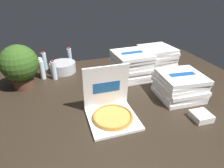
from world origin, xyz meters
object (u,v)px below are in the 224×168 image
object	(u,v)px
pizza_stack_right_far	(180,85)
napkin_pile	(201,116)
open_pizza_box	(111,109)
water_bottle_0	(70,56)
pizza_stack_right_mid	(157,57)
pizza_stack_left_near	(131,65)
ice_bucket	(63,67)
water_bottle_1	(41,67)
water_bottle_3	(54,70)
water_bottle_4	(42,70)
potted_plant	(20,65)
water_bottle_2	(44,61)

from	to	relation	value
pizza_stack_right_far	napkin_pile	distance (m)	0.41
open_pizza_box	water_bottle_0	distance (m)	1.36
pizza_stack_right_mid	napkin_pile	world-z (taller)	pizza_stack_right_mid
open_pizza_box	pizza_stack_left_near	bearing A→B (deg)	55.19
pizza_stack_right_far	ice_bucket	bearing A→B (deg)	138.17
water_bottle_1	water_bottle_3	distance (m)	0.20
pizza_stack_left_near	pizza_stack_right_mid	distance (m)	0.50
water_bottle_1	water_bottle_3	world-z (taller)	same
water_bottle_4	potted_plant	xyz separation A→B (m)	(-0.21, -0.15, 0.15)
open_pizza_box	pizza_stack_right_far	xyz separation A→B (m)	(0.77, 0.12, 0.04)
water_bottle_4	potted_plant	bearing A→B (deg)	-143.46
pizza_stack_right_mid	water_bottle_2	distance (m)	1.52
open_pizza_box	ice_bucket	bearing A→B (deg)	106.05
potted_plant	napkin_pile	bearing A→B (deg)	-35.68
pizza_stack_right_far	water_bottle_4	size ratio (longest dim) A/B	1.90
pizza_stack_right_far	water_bottle_4	xyz separation A→B (m)	(-1.34, 0.84, -0.00)
water_bottle_1	open_pizza_box	bearing A→B (deg)	-61.19
water_bottle_1	water_bottle_3	size ratio (longest dim) A/B	1.00
water_bottle_4	open_pizza_box	bearing A→B (deg)	-59.60
open_pizza_box	pizza_stack_left_near	size ratio (longest dim) A/B	0.97
pizza_stack_right_mid	water_bottle_4	xyz separation A→B (m)	(-1.50, 0.09, -0.02)
open_pizza_box	ice_bucket	size ratio (longest dim) A/B	1.33
water_bottle_4	pizza_stack_right_mid	bearing A→B (deg)	-3.32
potted_plant	pizza_stack_right_mid	bearing A→B (deg)	2.23
water_bottle_1	water_bottle_4	world-z (taller)	same
water_bottle_1	water_bottle_2	world-z (taller)	same
pizza_stack_left_near	napkin_pile	world-z (taller)	pizza_stack_left_near
ice_bucket	napkin_pile	world-z (taller)	ice_bucket
potted_plant	ice_bucket	bearing A→B (deg)	31.93
pizza_stack_left_near	open_pizza_box	bearing A→B (deg)	-124.81
pizza_stack_right_mid	water_bottle_1	distance (m)	1.52
water_bottle_4	napkin_pile	size ratio (longest dim) A/B	1.56
water_bottle_3	napkin_pile	size ratio (longest dim) A/B	1.56
water_bottle_4	pizza_stack_left_near	bearing A→B (deg)	-15.47
ice_bucket	potted_plant	bearing A→B (deg)	-148.07
pizza_stack_right_far	water_bottle_2	bearing A→B (deg)	138.99
water_bottle_4	water_bottle_0	bearing A→B (deg)	45.84
water_bottle_0	water_bottle_3	size ratio (longest dim) A/B	1.00
pizza_stack_right_mid	water_bottle_4	bearing A→B (deg)	176.68
ice_bucket	water_bottle_1	xyz separation A→B (m)	(-0.26, -0.05, 0.05)
open_pizza_box	napkin_pile	size ratio (longest dim) A/B	2.80
potted_plant	pizza_stack_left_near	bearing A→B (deg)	-6.15
pizza_stack_right_far	water_bottle_4	distance (m)	1.59
water_bottle_2	potted_plant	size ratio (longest dim) A/B	0.50
pizza_stack_left_near	water_bottle_4	xyz separation A→B (m)	(-1.04, 0.29, -0.04)
water_bottle_0	ice_bucket	bearing A→B (deg)	-115.48
water_bottle_2	napkin_pile	bearing A→B (deg)	-50.28
pizza_stack_right_mid	pizza_stack_right_far	bearing A→B (deg)	-101.85
pizza_stack_left_near	ice_bucket	bearing A→B (deg)	151.97
water_bottle_1	water_bottle_4	bearing A→B (deg)	-82.20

